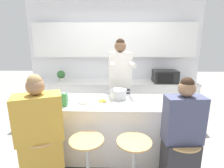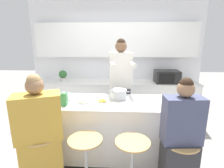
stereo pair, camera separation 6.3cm
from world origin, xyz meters
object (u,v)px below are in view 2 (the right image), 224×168
Objects in this scene: bar_stool_center_right at (132,163)px; potted_plant at (63,75)px; person_seated_near at (180,144)px; coffee_cup_near at (69,97)px; bar_stool_rightmost at (179,163)px; person_cooking at (120,90)px; cooking_pot at (118,94)px; person_wrapped_blanket at (40,138)px; bar_stool_center_left at (86,160)px; banana_bunch at (102,101)px; juice_carton at (64,99)px; fruit_bowl at (84,101)px; microwave at (167,77)px; bar_stool_leftmost at (43,157)px; kitchen_island at (112,129)px.

bar_stool_center_right is 2.79× the size of potted_plant.
coffee_cup_near is at bearing 150.90° from person_seated_near.
person_seated_near is at bearing 177.21° from bar_stool_rightmost.
cooking_pot is at bearing -100.35° from person_cooking.
person_wrapped_blanket is at bearing -103.27° from coffee_cup_near.
person_cooking is at bearing 114.58° from person_seated_near.
coffee_cup_near is at bearing 55.27° from person_wrapped_blanket.
bar_stool_center_left is at bearing 179.99° from bar_stool_rightmost.
juice_carton reaches higher than banana_bunch.
banana_bunch is at bearing 5.57° from fruit_bowl.
person_cooking is at bearing 36.29° from coffee_cup_near.
microwave is (0.32, 2.01, 0.39)m from person_seated_near.
coffee_cup_near is at bearing 119.01° from bar_stool_center_left.
juice_carton is at bearing 153.45° from bar_stool_center_right.
juice_carton is (0.18, 0.41, 0.62)m from bar_stool_leftmost.
bar_stool_center_left is 0.82m from fruit_bowl.
juice_carton is 2.38m from microwave.
bar_stool_center_left is 0.48× the size of person_seated_near.
potted_plant is at bearing 134.89° from bar_stool_rightmost.
person_cooking reaches higher than person_wrapped_blanket.
coffee_cup_near is (-0.94, 0.70, 0.58)m from bar_stool_center_right.
bar_stool_center_right is at bearing -22.39° from person_wrapped_blanket.
person_cooking is 1.26× the size of person_wrapped_blanket.
microwave is (1.79, 1.56, 0.02)m from juice_carton.
coffee_cup_near is (-0.66, 0.04, 0.51)m from kitchen_island.
microwave is at bearing 45.01° from bar_stool_leftmost.
microwave reaches higher than kitchen_island.
potted_plant reaches higher than bar_stool_leftmost.
cooking_pot is (0.37, 0.78, 0.60)m from bar_stool_center_left.
person_seated_near is at bearing 0.02° from bar_stool_center_left.
bar_stool_center_right is at bearing -1.79° from bar_stool_center_left.
bar_stool_center_right is 4.21× the size of banana_bunch.
bar_stool_center_right is 1.31m from coffee_cup_near.
person_cooking reaches higher than fruit_bowl.
person_seated_near is at bearing -32.41° from banana_bunch.
potted_plant is (-0.54, 1.35, 0.07)m from coffee_cup_near.
fruit_bowl reaches higher than bar_stool_center_right.
bar_stool_center_left is 0.61m from person_wrapped_blanket.
potted_plant reaches higher than cooking_pot.
potted_plant is at bearing 108.88° from juice_carton.
cooking_pot is at bearing -44.30° from potted_plant.
cooking_pot is at bearing 38.59° from bar_stool_leftmost.
banana_bunch is at bearing 77.53° from bar_stool_center_left.
potted_plant is at bearing 125.66° from bar_stool_center_right.
banana_bunch is at bearing 123.71° from bar_stool_center_right.
potted_plant reaches higher than banana_bunch.
cooking_pot reaches higher than bar_stool_leftmost.
bar_stool_center_left is at bearing -102.47° from banana_bunch.
juice_carton reaches higher than kitchen_island.
juice_carton is at bearing -156.31° from cooking_pot.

